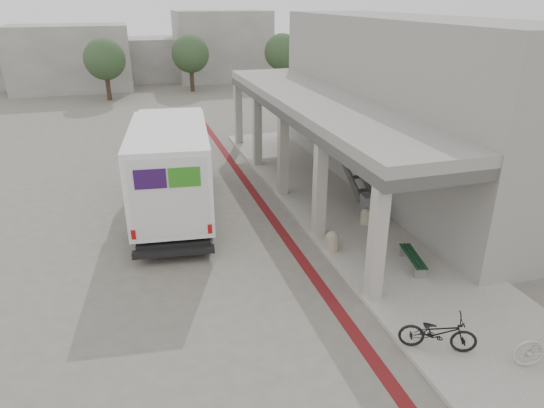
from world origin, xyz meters
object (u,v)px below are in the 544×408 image
object	(u,v)px
bicycle_black	(438,332)
fedex_truck	(172,165)
bench	(413,259)
utility_cabinet	(367,207)

from	to	relation	value
bicycle_black	fedex_truck	bearing A→B (deg)	53.32
bench	utility_cabinet	distance (m)	3.59
utility_cabinet	bicycle_black	world-z (taller)	bicycle_black
bench	bicycle_black	bearing A→B (deg)	-101.07
utility_cabinet	bicycle_black	size ratio (longest dim) A/B	0.52
fedex_truck	bicycle_black	bearing A→B (deg)	-56.98
fedex_truck	bench	bearing A→B (deg)	-38.53
fedex_truck	bicycle_black	distance (m)	11.20
fedex_truck	bicycle_black	world-z (taller)	fedex_truck
utility_cabinet	bicycle_black	bearing A→B (deg)	-100.05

